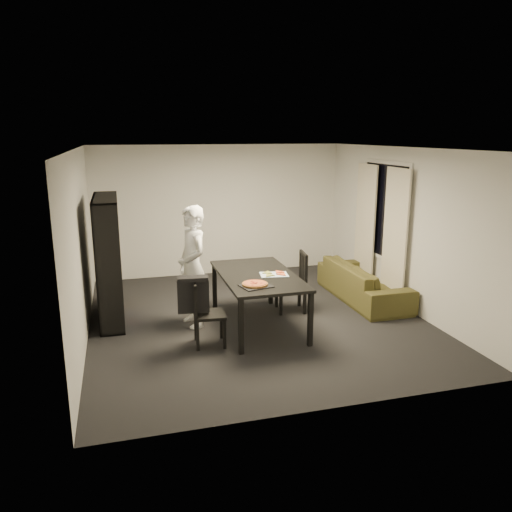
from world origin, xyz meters
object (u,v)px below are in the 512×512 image
object	(u,v)px
bookshelf	(109,259)
baking_tray	(256,286)
chair_right	(296,278)
dining_table	(258,279)
person	(193,267)
chair_left	(203,309)
sofa	(363,282)
pepperoni_pizza	(255,284)

from	to	relation	value
bookshelf	baking_tray	size ratio (longest dim) A/B	4.75
bookshelf	chair_right	size ratio (longest dim) A/B	1.96
dining_table	baking_tray	distance (m)	0.61
dining_table	chair_right	size ratio (longest dim) A/B	1.98
dining_table	chair_right	xyz separation A→B (m)	(0.78, 0.47, -0.18)
chair_right	person	world-z (taller)	person
person	bookshelf	bearing A→B (deg)	-129.99
chair_left	person	world-z (taller)	person
person	baking_tray	distance (m)	1.14
chair_right	chair_left	bearing A→B (deg)	-52.83
chair_left	person	bearing A→B (deg)	5.57
baking_tray	sofa	distance (m)	2.65
bookshelf	chair_right	bearing A→B (deg)	-8.36
chair_right	person	bearing A→B (deg)	-76.76
baking_tray	chair_left	bearing A→B (deg)	173.16
sofa	dining_table	bearing A→B (deg)	108.30
dining_table	pepperoni_pizza	bearing A→B (deg)	-109.63
chair_right	baking_tray	size ratio (longest dim) A/B	2.42
dining_table	chair_right	distance (m)	0.92
baking_tray	person	bearing A→B (deg)	129.82
chair_right	sofa	world-z (taller)	chair_right
bookshelf	baking_tray	xyz separation A→B (m)	(1.92, -1.46, -0.14)
bookshelf	person	world-z (taller)	bookshelf
dining_table	person	xyz separation A→B (m)	(-0.91, 0.30, 0.17)
baking_tray	pepperoni_pizza	distance (m)	0.04
chair_right	baking_tray	distance (m)	1.44
chair_right	person	distance (m)	1.73
dining_table	bookshelf	bearing A→B (deg)	157.06
bookshelf	person	bearing A→B (deg)	-26.37
person	pepperoni_pizza	bearing A→B (deg)	26.95
person	chair_right	bearing A→B (deg)	81.99
bookshelf	pepperoni_pizza	world-z (taller)	bookshelf
chair_left	baking_tray	xyz separation A→B (m)	(0.72, -0.09, 0.29)
person	pepperoni_pizza	world-z (taller)	person
baking_tray	pepperoni_pizza	world-z (taller)	pepperoni_pizza
pepperoni_pizza	sofa	bearing A→B (deg)	28.35
baking_tray	pepperoni_pizza	xyz separation A→B (m)	(-0.01, 0.03, 0.02)
chair_left	baking_tray	bearing A→B (deg)	-91.96
dining_table	chair_left	world-z (taller)	chair_left
chair_left	chair_right	size ratio (longest dim) A/B	0.93
baking_tray	chair_right	bearing A→B (deg)	47.18
dining_table	baking_tray	xyz separation A→B (m)	(-0.19, -0.57, 0.08)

